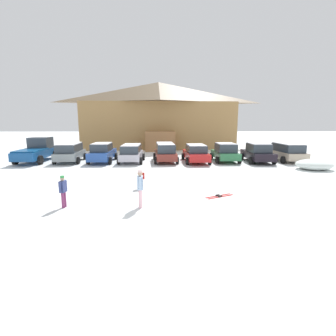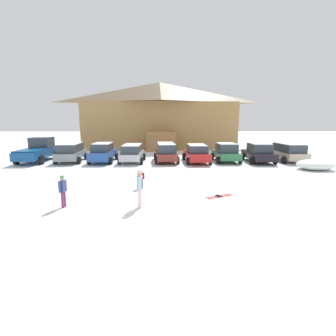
% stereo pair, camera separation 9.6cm
% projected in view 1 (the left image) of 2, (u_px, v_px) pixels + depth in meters
% --- Properties ---
extents(ground, '(160.00, 160.00, 0.00)m').
position_uv_depth(ground, '(165.00, 230.00, 9.07)').
color(ground, silver).
extents(ski_lodge, '(20.71, 9.93, 8.75)m').
position_uv_depth(ski_lodge, '(159.00, 115.00, 35.74)').
color(ski_lodge, '#A47B47').
rests_on(ski_lodge, ground).
extents(parked_grey_wagon, '(2.43, 4.45, 1.71)m').
position_uv_depth(parked_grey_wagon, '(70.00, 152.00, 23.70)').
color(parked_grey_wagon, gray).
rests_on(parked_grey_wagon, ground).
extents(parked_blue_hatchback, '(2.11, 4.64, 1.74)m').
position_uv_depth(parked_blue_hatchback, '(102.00, 152.00, 23.67)').
color(parked_blue_hatchback, '#234998').
rests_on(parked_blue_hatchback, ground).
extents(parked_silver_wagon, '(2.19, 4.06, 1.61)m').
position_uv_depth(parked_silver_wagon, '(131.00, 153.00, 23.50)').
color(parked_silver_wagon, '#B8B6C3').
rests_on(parked_silver_wagon, ground).
extents(parked_maroon_van, '(2.32, 4.57, 1.71)m').
position_uv_depth(parked_maroon_van, '(165.00, 152.00, 23.80)').
color(parked_maroon_van, maroon).
rests_on(parked_maroon_van, ground).
extents(parked_red_sedan, '(2.30, 4.86, 1.61)m').
position_uv_depth(parked_red_sedan, '(196.00, 153.00, 23.56)').
color(parked_red_sedan, red).
rests_on(parked_red_sedan, ground).
extents(parked_green_coupe, '(2.24, 4.08, 1.70)m').
position_uv_depth(parked_green_coupe, '(225.00, 152.00, 23.93)').
color(parked_green_coupe, '#296D40').
rests_on(parked_green_coupe, ground).
extents(parked_black_sedan, '(2.31, 4.41, 1.73)m').
position_uv_depth(parked_black_sedan, '(258.00, 153.00, 23.63)').
color(parked_black_sedan, black).
rests_on(parked_black_sedan, ground).
extents(parked_beige_suv, '(2.38, 4.29, 1.67)m').
position_uv_depth(parked_beige_suv, '(287.00, 152.00, 24.08)').
color(parked_beige_suv, '#B8A58E').
rests_on(parked_beige_suv, ground).
extents(pickup_truck, '(2.47, 5.66, 2.15)m').
position_uv_depth(pickup_truck, '(37.00, 151.00, 24.08)').
color(pickup_truck, navy).
rests_on(pickup_truck, ground).
extents(skier_adult_in_blue_parka, '(0.27, 0.62, 1.67)m').
position_uv_depth(skier_adult_in_blue_parka, '(140.00, 186.00, 11.25)').
color(skier_adult_in_blue_parka, beige).
rests_on(skier_adult_in_blue_parka, ground).
extents(skier_teen_in_navy_coat, '(0.25, 0.52, 1.41)m').
position_uv_depth(skier_teen_in_navy_coat, '(63.00, 190.00, 11.29)').
color(skier_teen_in_navy_coat, '#7B305D').
rests_on(skier_teen_in_navy_coat, ground).
extents(skier_child_in_red_jacket, '(0.37, 0.22, 1.05)m').
position_uv_depth(skier_child_in_red_jacket, '(141.00, 178.00, 14.55)').
color(skier_child_in_red_jacket, black).
rests_on(skier_child_in_red_jacket, ground).
extents(pair_of_skis, '(1.52, 0.98, 0.08)m').
position_uv_depth(pair_of_skis, '(219.00, 196.00, 13.04)').
color(pair_of_skis, red).
rests_on(pair_of_skis, ground).
extents(plowed_snow_pile, '(2.80, 2.24, 0.79)m').
position_uv_depth(plowed_snow_pile, '(314.00, 164.00, 20.12)').
color(plowed_snow_pile, white).
rests_on(plowed_snow_pile, ground).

